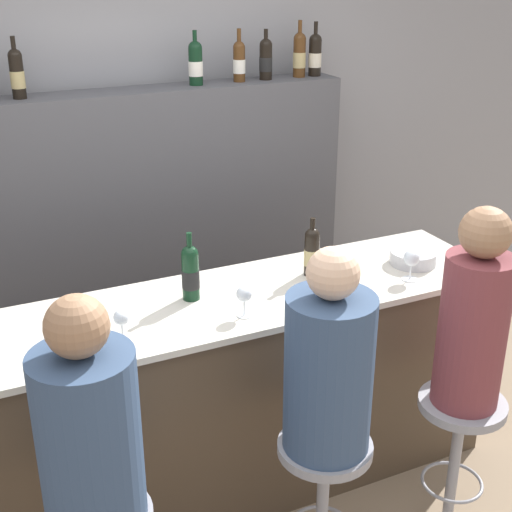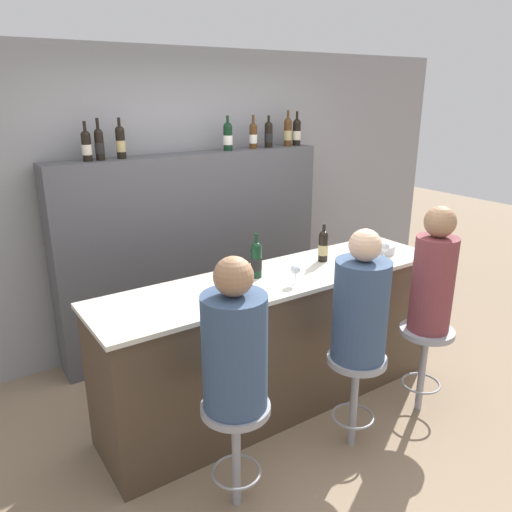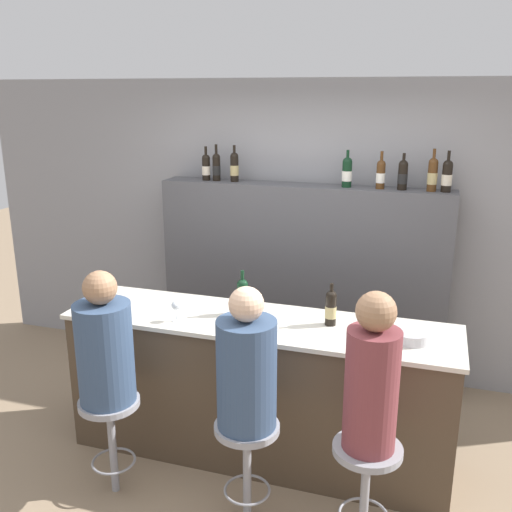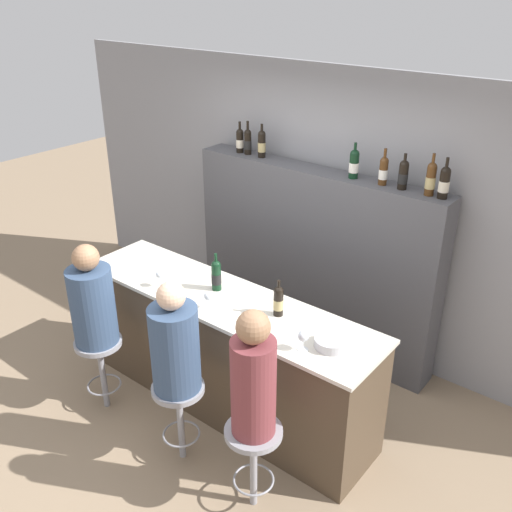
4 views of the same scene
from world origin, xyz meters
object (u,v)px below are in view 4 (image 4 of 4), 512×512
object	(u,v)px
wine_glass_0	(160,275)
guest_seated_middle	(175,344)
bar_stool_left	(100,355)
bar_stool_middle	(179,402)
guest_seated_right	(253,379)
metal_bowl	(331,342)
wine_bottle_backbar_0	(240,140)
wine_bottle_backbar_7	(444,182)
bar_stool_right	(253,446)
wine_glass_2	(303,337)
wine_bottle_backbar_3	(354,164)
wine_bottle_backbar_5	(403,174)
wine_bottle_backbar_4	(383,170)
wine_bottle_backbar_1	(248,141)
wine_bottle_backbar_6	(431,179)
guest_seated_left	(92,301)
wine_glass_1	(208,297)
wine_bottle_counter_1	(278,301)
wine_bottle_counter_0	(216,275)

from	to	relation	value
wine_glass_0	guest_seated_middle	world-z (taller)	guest_seated_middle
bar_stool_left	bar_stool_middle	xyz separation A→B (m)	(0.90, 0.00, 0.00)
guest_seated_right	metal_bowl	bearing A→B (deg)	75.47
wine_bottle_backbar_0	wine_bottle_backbar_7	world-z (taller)	wine_bottle_backbar_7
bar_stool_right	wine_glass_2	bearing A→B (deg)	85.66
wine_bottle_backbar_3	bar_stool_middle	size ratio (longest dim) A/B	0.45
wine_glass_0	wine_bottle_backbar_7	bearing A→B (deg)	40.98
wine_glass_0	wine_bottle_backbar_5	bearing A→B (deg)	47.41
wine_bottle_backbar_4	wine_bottle_backbar_1	bearing A→B (deg)	-180.00
wine_bottle_backbar_6	guest_seated_left	bearing A→B (deg)	-133.11
wine_bottle_backbar_0	wine_bottle_backbar_5	xyz separation A→B (m)	(1.67, 0.00, 0.00)
wine_bottle_backbar_3	wine_bottle_backbar_4	xyz separation A→B (m)	(0.27, 0.00, -0.01)
wine_bottle_backbar_0	wine_bottle_backbar_1	distance (m)	0.10
wine_bottle_backbar_4	metal_bowl	xyz separation A→B (m)	(0.36, -1.28, -0.80)
wine_bottle_backbar_0	wine_glass_0	size ratio (longest dim) A/B	2.07
wine_bottle_backbar_5	bar_stool_left	size ratio (longest dim) A/B	0.44
wine_bottle_backbar_3	guest_seated_right	size ratio (longest dim) A/B	0.34
wine_bottle_backbar_6	guest_seated_right	distance (m)	2.08
guest_seated_left	guest_seated_right	xyz separation A→B (m)	(1.58, 0.00, 0.04)
metal_bowl	bar_stool_middle	size ratio (longest dim) A/B	0.35
wine_bottle_backbar_4	wine_glass_1	xyz separation A→B (m)	(-0.62, -1.43, -0.74)
bar_stool_middle	wine_glass_1	bearing A→B (deg)	105.15
wine_bottle_counter_1	bar_stool_left	distance (m)	1.56
wine_bottle_backbar_0	guest_seated_right	bearing A→B (deg)	-48.35
wine_glass_2	bar_stool_middle	size ratio (longest dim) A/B	0.22
guest_seated_left	bar_stool_right	bearing A→B (deg)	-0.00
wine_bottle_backbar_5	guest_seated_left	xyz separation A→B (m)	(-1.56, -1.90, -0.84)
guest_seated_left	wine_glass_1	bearing A→B (deg)	31.83
wine_bottle_backbar_3	metal_bowl	bearing A→B (deg)	-63.88
guest_seated_middle	bar_stool_left	bearing A→B (deg)	180.00
wine_bottle_backbar_4	wine_glass_2	bearing A→B (deg)	-80.73
metal_bowl	bar_stool_middle	distance (m)	1.18
guest_seated_left	guest_seated_middle	distance (m)	0.90
wine_glass_1	guest_seated_right	size ratio (longest dim) A/B	0.16
wine_bottle_backbar_0	metal_bowl	distance (m)	2.39
wine_glass_1	wine_bottle_counter_0	bearing A→B (deg)	120.05
wine_bottle_backbar_4	wine_bottle_backbar_7	distance (m)	0.50
wine_bottle_backbar_6	bar_stool_middle	distance (m)	2.50
metal_bowl	wine_bottle_counter_1	bearing A→B (deg)	168.80
wine_bottle_counter_1	bar_stool_right	bearing A→B (deg)	-64.18
wine_glass_0	wine_bottle_backbar_6	bearing A→B (deg)	42.90
wine_glass_1	bar_stool_middle	distance (m)	0.78
wine_bottle_backbar_1	wine_bottle_backbar_4	distance (m)	1.40
wine_bottle_backbar_3	guest_seated_left	bearing A→B (deg)	-120.48
wine_bottle_backbar_6	bar_stool_middle	world-z (taller)	wine_bottle_backbar_6
wine_glass_2	wine_bottle_backbar_3	bearing A→B (deg)	109.35
guest_seated_left	guest_seated_middle	xyz separation A→B (m)	(0.90, -0.00, -0.00)
wine_bottle_counter_1	bar_stool_middle	size ratio (longest dim) A/B	0.43
wine_bottle_backbar_7	metal_bowl	size ratio (longest dim) A/B	1.39
wine_bottle_backbar_4	wine_glass_0	size ratio (longest dim) A/B	2.10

